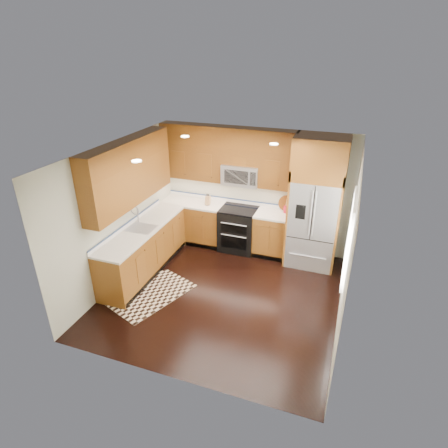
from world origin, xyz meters
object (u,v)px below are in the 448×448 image
(utensil_crock, at_px, (286,208))
(knife_block, at_px, (208,200))
(rug, at_px, (152,294))
(range, at_px, (238,229))
(refrigerator, at_px, (315,204))

(utensil_crock, bearing_deg, knife_block, -174.94)
(rug, bearing_deg, range, 86.65)
(range, relative_size, knife_block, 3.87)
(range, relative_size, refrigerator, 0.36)
(knife_block, xyz_separation_m, utensil_crock, (1.66, 0.15, 0.00))
(range, distance_m, utensil_crock, 1.13)
(utensil_crock, bearing_deg, rug, -129.92)
(utensil_crock, bearing_deg, refrigerator, -18.80)
(refrigerator, distance_m, utensil_crock, 0.67)
(range, distance_m, knife_block, 0.90)
(rug, height_order, utensil_crock, utensil_crock)
(knife_block, bearing_deg, utensil_crock, 5.06)
(refrigerator, distance_m, rug, 3.51)
(knife_block, bearing_deg, range, -1.17)
(knife_block, bearing_deg, rug, -96.64)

